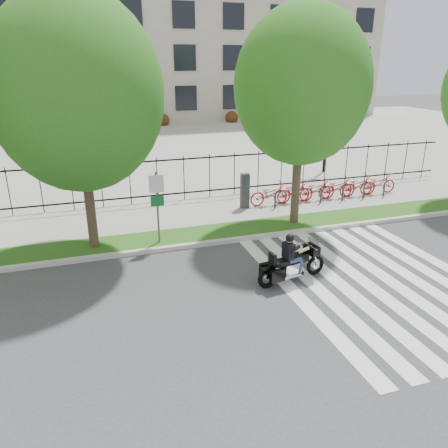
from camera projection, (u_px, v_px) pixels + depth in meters
name	position (u px, v px, depth m)	size (l,w,h in m)	color
ground	(221.00, 308.00, 11.46)	(120.00, 120.00, 0.00)	#3A3A3C
curb	(185.00, 246.00, 15.08)	(60.00, 0.20, 0.15)	#B6B4AB
grass_verge	(179.00, 237.00, 15.84)	(60.00, 1.50, 0.15)	#224D13
sidewalk	(166.00, 215.00, 18.06)	(60.00, 3.50, 0.15)	gray
plaza	(122.00, 144.00, 33.68)	(80.00, 34.00, 0.10)	gray
crosswalk_stripes	(377.00, 281.00, 12.86)	(5.70, 8.00, 0.01)	silver
iron_fence	(157.00, 180.00, 19.24)	(30.00, 0.06, 2.00)	black
office_building	(96.00, 22.00, 47.89)	(60.00, 21.90, 20.15)	#9F9780
lamp_post_right	(328.00, 116.00, 23.91)	(1.06, 0.70, 4.25)	black
street_tree_1	(77.00, 93.00, 13.18)	(5.26, 5.26, 8.05)	#39291F
street_tree_2	(302.00, 86.00, 15.35)	(4.84, 4.84, 7.88)	#39291F
bike_share_station	(325.00, 189.00, 19.74)	(7.82, 0.87, 1.50)	#2D2D33
sign_pole_regulatory	(157.00, 198.00, 14.69)	(0.50, 0.09, 2.50)	#59595B
motorcycle_rider	(292.00, 262.00, 12.68)	(2.33, 0.89, 1.81)	black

